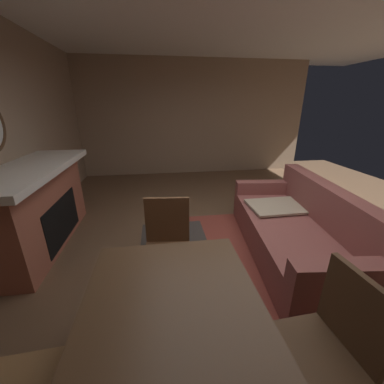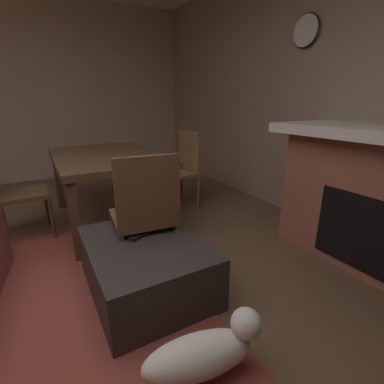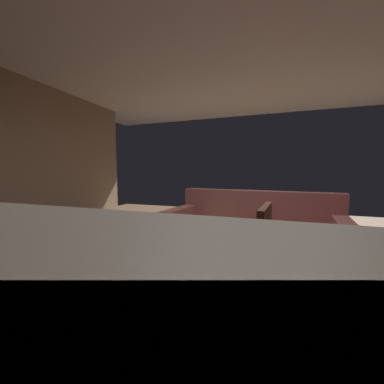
{
  "view_description": "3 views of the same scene",
  "coord_description": "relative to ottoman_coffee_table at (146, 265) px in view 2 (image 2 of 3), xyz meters",
  "views": [
    {
      "loc": [
        2.37,
        -0.89,
        1.77
      ],
      "look_at": [
        0.46,
        -0.61,
        1.04
      ],
      "focal_mm": 21.74,
      "sensor_mm": 36.0,
      "label": 1
    },
    {
      "loc": [
        -1.38,
        -0.22,
        1.26
      ],
      "look_at": [
        -0.05,
        -0.97,
        0.76
      ],
      "focal_mm": 25.91,
      "sensor_mm": 36.0,
      "label": 2
    },
    {
      "loc": [
        0.31,
        -2.29,
        1.13
      ],
      "look_at": [
        -0.1,
        -1.12,
        1.03
      ],
      "focal_mm": 20.96,
      "sensor_mm": 36.0,
      "label": 3
    }
  ],
  "objects": [
    {
      "name": "floor",
      "position": [
        -0.22,
        0.76,
        -0.18
      ],
      "size": [
        9.33,
        9.33,
        0.0
      ],
      "primitive_type": "plane",
      "color": "brown"
    },
    {
      "name": "wall_back_fireplace_side",
      "position": [
        -0.22,
        -2.08,
        1.23
      ],
      "size": [
        8.17,
        0.12,
        2.83
      ],
      "primitive_type": "cube",
      "color": "#9E846B",
      "rests_on": "ground"
    },
    {
      "name": "wall_right_window_side",
      "position": [
        3.67,
        0.76,
        1.23
      ],
      "size": [
        0.12,
        6.08,
        2.83
      ],
      "primitive_type": "cube",
      "color": "#C4AA91",
      "rests_on": "ground"
    },
    {
      "name": "area_rug",
      "position": [
        -0.0,
        0.73,
        -0.18
      ],
      "size": [
        2.6,
        2.0,
        0.01
      ],
      "primitive_type": "cube",
      "color": "brown",
      "rests_on": "ground"
    },
    {
      "name": "ottoman_coffee_table",
      "position": [
        0.0,
        0.0,
        0.0
      ],
      "size": [
        0.93,
        0.72,
        0.37
      ],
      "primitive_type": "cube",
      "color": "#2D2826",
      "rests_on": "ground"
    },
    {
      "name": "tv_remote",
      "position": [
        0.08,
        0.01,
        0.2
      ],
      "size": [
        0.11,
        0.17,
        0.02
      ],
      "primitive_type": "cube",
      "rotation": [
        0.0,
        0.0,
        0.43
      ],
      "color": "black",
      "rests_on": "ottoman_coffee_table"
    },
    {
      "name": "dining_table",
      "position": [
        1.33,
        -0.09,
        0.48
      ],
      "size": [
        1.54,
        1.0,
        0.74
      ],
      "color": "#513823",
      "rests_on": "ground"
    },
    {
      "name": "dining_chair_west",
      "position": [
        0.17,
        -0.08,
        0.34
      ],
      "size": [
        0.48,
        0.48,
        0.93
      ],
      "color": "brown",
      "rests_on": "ground"
    },
    {
      "name": "dining_chair_north",
      "position": [
        1.33,
        0.81,
        0.34
      ],
      "size": [
        0.46,
        0.46,
        0.93
      ],
      "color": "#513823",
      "rests_on": "ground"
    },
    {
      "name": "dining_chair_south",
      "position": [
        1.34,
        -0.98,
        0.34
      ],
      "size": [
        0.46,
        0.46,
        0.93
      ],
      "color": "brown",
      "rests_on": "ground"
    },
    {
      "name": "small_dog",
      "position": [
        -0.77,
        0.0,
        -0.02
      ],
      "size": [
        0.29,
        0.59,
        0.28
      ],
      "color": "silver",
      "rests_on": "ground"
    },
    {
      "name": "wall_clock",
      "position": [
        0.56,
        -1.99,
        1.75
      ],
      "size": [
        0.32,
        0.03,
        0.32
      ],
      "color": "silver"
    }
  ]
}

